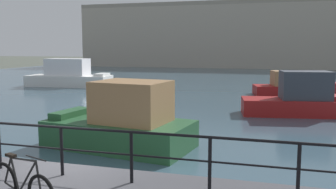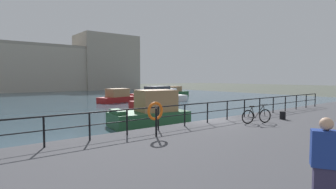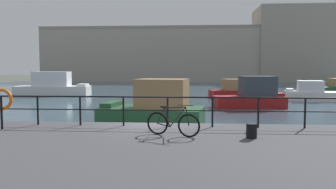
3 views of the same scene
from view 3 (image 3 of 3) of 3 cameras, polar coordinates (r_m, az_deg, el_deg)
The scene contains 12 objects.
ground_plane at distance 13.22m, azimuth -2.14°, elevation -9.21°, with size 240.00×240.00×0.00m, color #4C5147.
water_basin at distance 43.10m, azimuth 2.31°, elevation 0.42°, with size 80.00×60.00×0.01m, color #385160.
harbor_building at distance 75.63m, azimuth 8.24°, elevation 6.86°, with size 62.11×11.51×15.66m.
moored_small_launch at distance 27.31m, azimuth 14.00°, elevation -0.14°, with size 5.67×2.89×2.44m.
moored_green_narrowboat at distance 40.04m, azimuth -18.69°, elevation 1.29°, with size 8.14×3.40×2.64m.
moored_blue_motorboat at distance 18.18m, azimuth -2.18°, elevation -2.35°, with size 5.74×3.47×2.52m.
moored_red_daysailer at distance 34.65m, azimuth 22.95°, elevation 0.24°, with size 5.38×3.34×1.88m.
moored_harbor_tender at distance 36.28m, azimuth 12.05°, elevation 0.70°, with size 6.88×3.49×1.90m.
quay_railing at distance 12.34m, azimuth -7.48°, elevation -1.85°, with size 25.56×0.07×1.08m.
parked_bicycle at distance 10.49m, azimuth 0.80°, elevation -4.87°, with size 1.68×0.66×0.98m.
mooring_bollard at distance 10.51m, azimuth 13.81°, elevation -5.92°, with size 0.32×0.32×0.44m, color black.
life_ring_stand at distance 12.90m, azimuth -26.04°, elevation -0.94°, with size 0.75×0.16×1.40m.
Camera 3 is at (1.43, -12.76, 3.16)m, focal length 36.42 mm.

